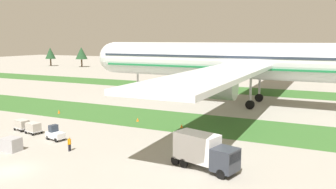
{
  "coord_description": "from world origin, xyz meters",
  "views": [
    {
      "loc": [
        28.29,
        -22.84,
        12.98
      ],
      "look_at": [
        4.14,
        27.91,
        4.0
      ],
      "focal_mm": 36.88,
      "sensor_mm": 36.0,
      "label": 1
    }
  ],
  "objects_px": {
    "cargo_dolly_lead": "(33,127)",
    "ground_crew_marshaller": "(69,143)",
    "taxiway_marker_0": "(59,112)",
    "taxiway_marker_2": "(138,120)",
    "airliner": "(244,61)",
    "taxiway_marker_1": "(182,126)",
    "uld_container_1": "(12,144)",
    "cargo_dolly_second": "(22,124)",
    "catering_truck": "(204,151)",
    "baggage_tug": "(55,134)"
  },
  "relations": [
    {
      "from": "uld_container_1",
      "to": "taxiway_marker_1",
      "type": "xyz_separation_m",
      "value": [
        13.82,
        18.57,
        -0.52
      ]
    },
    {
      "from": "taxiway_marker_1",
      "to": "ground_crew_marshaller",
      "type": "bearing_deg",
      "value": -115.83
    },
    {
      "from": "taxiway_marker_1",
      "to": "taxiway_marker_2",
      "type": "bearing_deg",
      "value": 175.17
    },
    {
      "from": "taxiway_marker_0",
      "to": "ground_crew_marshaller",
      "type": "bearing_deg",
      "value": -44.09
    },
    {
      "from": "baggage_tug",
      "to": "taxiway_marker_1",
      "type": "height_order",
      "value": "baggage_tug"
    },
    {
      "from": "taxiway_marker_0",
      "to": "taxiway_marker_2",
      "type": "height_order",
      "value": "taxiway_marker_0"
    },
    {
      "from": "cargo_dolly_second",
      "to": "taxiway_marker_2",
      "type": "xyz_separation_m",
      "value": [
        12.21,
        12.01,
        -0.63
      ]
    },
    {
      "from": "cargo_dolly_second",
      "to": "catering_truck",
      "type": "distance_m",
      "value": 28.96
    },
    {
      "from": "cargo_dolly_lead",
      "to": "ground_crew_marshaller",
      "type": "relative_size",
      "value": 1.41
    },
    {
      "from": "cargo_dolly_lead",
      "to": "taxiway_marker_2",
      "type": "height_order",
      "value": "cargo_dolly_lead"
    },
    {
      "from": "cargo_dolly_lead",
      "to": "catering_truck",
      "type": "xyz_separation_m",
      "value": [
        25.95,
        -2.41,
        1.03
      ]
    },
    {
      "from": "ground_crew_marshaller",
      "to": "uld_container_1",
      "type": "xyz_separation_m",
      "value": [
        -6.22,
        -2.86,
        -0.15
      ]
    },
    {
      "from": "airliner",
      "to": "taxiway_marker_1",
      "type": "bearing_deg",
      "value": 170.7
    },
    {
      "from": "baggage_tug",
      "to": "uld_container_1",
      "type": "height_order",
      "value": "baggage_tug"
    },
    {
      "from": "taxiway_marker_2",
      "to": "taxiway_marker_1",
      "type": "bearing_deg",
      "value": -4.83
    },
    {
      "from": "airliner",
      "to": "uld_container_1",
      "type": "bearing_deg",
      "value": 157.03
    },
    {
      "from": "ground_crew_marshaller",
      "to": "uld_container_1",
      "type": "relative_size",
      "value": 0.87
    },
    {
      "from": "uld_container_1",
      "to": "taxiway_marker_2",
      "type": "bearing_deg",
      "value": 73.08
    },
    {
      "from": "baggage_tug",
      "to": "taxiway_marker_0",
      "type": "relative_size",
      "value": 4.45
    },
    {
      "from": "airliner",
      "to": "taxiway_marker_0",
      "type": "bearing_deg",
      "value": 129.74
    },
    {
      "from": "ground_crew_marshaller",
      "to": "taxiway_marker_2",
      "type": "height_order",
      "value": "ground_crew_marshaller"
    },
    {
      "from": "cargo_dolly_second",
      "to": "taxiway_marker_0",
      "type": "distance_m",
      "value": 11.77
    },
    {
      "from": "taxiway_marker_2",
      "to": "taxiway_marker_0",
      "type": "bearing_deg",
      "value": -177.13
    },
    {
      "from": "baggage_tug",
      "to": "taxiway_marker_0",
      "type": "distance_m",
      "value": 17.08
    },
    {
      "from": "airliner",
      "to": "taxiway_marker_1",
      "type": "xyz_separation_m",
      "value": [
        -3.77,
        -22.55,
        -8.55
      ]
    },
    {
      "from": "airliner",
      "to": "ground_crew_marshaller",
      "type": "height_order",
      "value": "airliner"
    },
    {
      "from": "cargo_dolly_second",
      "to": "uld_container_1",
      "type": "distance_m",
      "value": 9.63
    },
    {
      "from": "airliner",
      "to": "taxiway_marker_1",
      "type": "distance_m",
      "value": 24.41
    },
    {
      "from": "airliner",
      "to": "taxiway_marker_2",
      "type": "relative_size",
      "value": 147.47
    },
    {
      "from": "airliner",
      "to": "taxiway_marker_0",
      "type": "relative_size",
      "value": 133.61
    },
    {
      "from": "taxiway_marker_1",
      "to": "airliner",
      "type": "bearing_deg",
      "value": 80.5
    },
    {
      "from": "cargo_dolly_lead",
      "to": "cargo_dolly_second",
      "type": "height_order",
      "value": "same"
    },
    {
      "from": "cargo_dolly_lead",
      "to": "taxiway_marker_0",
      "type": "bearing_deg",
      "value": -140.03
    },
    {
      "from": "airliner",
      "to": "taxiway_marker_0",
      "type": "height_order",
      "value": "airliner"
    },
    {
      "from": "cargo_dolly_lead",
      "to": "taxiway_marker_2",
      "type": "relative_size",
      "value": 4.29
    },
    {
      "from": "uld_container_1",
      "to": "ground_crew_marshaller",
      "type": "bearing_deg",
      "value": 24.71
    },
    {
      "from": "taxiway_marker_1",
      "to": "taxiway_marker_2",
      "type": "xyz_separation_m",
      "value": [
        -7.97,
        0.67,
        0.02
      ]
    },
    {
      "from": "cargo_dolly_lead",
      "to": "catering_truck",
      "type": "relative_size",
      "value": 0.34
    },
    {
      "from": "catering_truck",
      "to": "uld_container_1",
      "type": "bearing_deg",
      "value": -64.04
    },
    {
      "from": "taxiway_marker_0",
      "to": "cargo_dolly_lead",
      "type": "bearing_deg",
      "value": -61.73
    },
    {
      "from": "cargo_dolly_lead",
      "to": "uld_container_1",
      "type": "distance_m",
      "value": 7.52
    },
    {
      "from": "cargo_dolly_second",
      "to": "taxiway_marker_2",
      "type": "distance_m",
      "value": 17.14
    },
    {
      "from": "ground_crew_marshaller",
      "to": "taxiway_marker_1",
      "type": "height_order",
      "value": "ground_crew_marshaller"
    },
    {
      "from": "ground_crew_marshaller",
      "to": "baggage_tug",
      "type": "bearing_deg",
      "value": -120.43
    },
    {
      "from": "taxiway_marker_0",
      "to": "taxiway_marker_2",
      "type": "xyz_separation_m",
      "value": [
        15.72,
        0.79,
        -0.03
      ]
    },
    {
      "from": "uld_container_1",
      "to": "baggage_tug",
      "type": "bearing_deg",
      "value": 76.0
    },
    {
      "from": "cargo_dolly_second",
      "to": "catering_truck",
      "type": "relative_size",
      "value": 0.34
    },
    {
      "from": "uld_container_1",
      "to": "taxiway_marker_1",
      "type": "bearing_deg",
      "value": 53.33
    },
    {
      "from": "cargo_dolly_lead",
      "to": "ground_crew_marshaller",
      "type": "distance_m",
      "value": 10.45
    },
    {
      "from": "ground_crew_marshaller",
      "to": "taxiway_marker_1",
      "type": "xyz_separation_m",
      "value": [
        7.6,
        15.7,
        -0.68
      ]
    }
  ]
}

